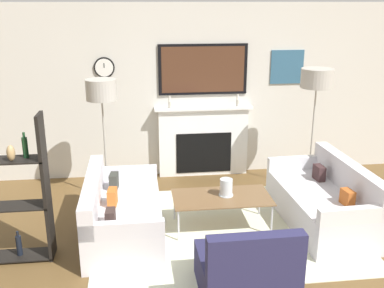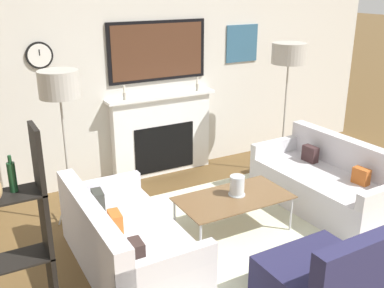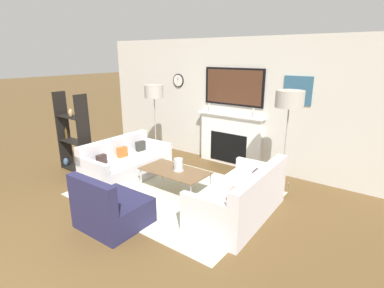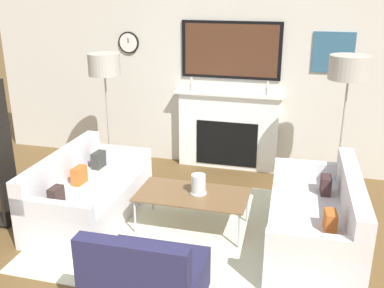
{
  "view_description": "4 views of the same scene",
  "coord_description": "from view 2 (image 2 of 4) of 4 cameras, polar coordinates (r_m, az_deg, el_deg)",
  "views": [
    {
      "loc": [
        -1.01,
        -1.95,
        2.71
      ],
      "look_at": [
        -0.33,
        3.62,
        0.92
      ],
      "focal_mm": 42.0,
      "sensor_mm": 36.0,
      "label": 1
    },
    {
      "loc": [
        -2.48,
        -0.49,
        2.56
      ],
      "look_at": [
        -0.21,
        3.63,
        0.85
      ],
      "focal_mm": 42.0,
      "sensor_mm": 36.0,
      "label": 2
    },
    {
      "loc": [
        3.12,
        -0.69,
        2.37
      ],
      "look_at": [
        -0.06,
        3.56,
        0.77
      ],
      "focal_mm": 28.0,
      "sensor_mm": 36.0,
      "label": 3
    },
    {
      "loc": [
        1.09,
        -1.21,
        2.55
      ],
      "look_at": [
        -0.2,
        3.62,
        0.77
      ],
      "focal_mm": 42.0,
      "sensor_mm": 36.0,
      "label": 4
    }
  ],
  "objects": [
    {
      "name": "fireplace_wall",
      "position": [
        6.14,
        -4.35,
        7.43
      ],
      "size": [
        7.31,
        0.28,
        2.7
      ],
      "color": "beige",
      "rests_on": "ground_plane"
    },
    {
      "name": "area_rug",
      "position": [
        4.98,
        5.81,
        -11.08
      ],
      "size": [
        3.16,
        2.46,
        0.01
      ],
      "color": "beige",
      "rests_on": "ground_plane"
    },
    {
      "name": "couch_left",
      "position": [
        4.34,
        -8.48,
        -12.26
      ],
      "size": [
        0.88,
        1.7,
        0.75
      ],
      "color": "silver",
      "rests_on": "ground_plane"
    },
    {
      "name": "couch_right",
      "position": [
        5.6,
        16.78,
        -4.96
      ],
      "size": [
        0.93,
        1.79,
        0.8
      ],
      "color": "silver",
      "rests_on": "ground_plane"
    },
    {
      "name": "armchair",
      "position": [
        3.97,
        16.67,
        -16.52
      ],
      "size": [
        0.88,
        0.83,
        0.81
      ],
      "color": "#252346",
      "rests_on": "ground_plane"
    },
    {
      "name": "coffee_table",
      "position": [
        4.8,
        5.31,
        -6.98
      ],
      "size": [
        1.2,
        0.64,
        0.42
      ],
      "color": "brown",
      "rests_on": "ground_plane"
    },
    {
      "name": "hurricane_candle",
      "position": [
        4.8,
        5.74,
        -5.41
      ],
      "size": [
        0.18,
        0.18,
        0.22
      ],
      "color": "silver",
      "rests_on": "coffee_table"
    },
    {
      "name": "floor_lamp_left",
      "position": [
        4.79,
        -16.53,
        7.05
      ],
      "size": [
        0.41,
        0.41,
        1.73
      ],
      "color": "#9E998E",
      "rests_on": "ground_plane"
    },
    {
      "name": "floor_lamp_right",
      "position": [
        6.14,
        12.21,
        11.0
      ],
      "size": [
        0.46,
        0.46,
        1.82
      ],
      "color": "#9E998E",
      "rests_on": "ground_plane"
    }
  ]
}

